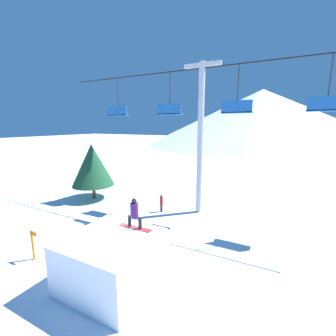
{
  "coord_description": "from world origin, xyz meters",
  "views": [
    {
      "loc": [
        6.37,
        -6.63,
        6.01
      ],
      "look_at": [
        1.02,
        3.92,
        3.74
      ],
      "focal_mm": 24.0,
      "sensor_mm": 36.0,
      "label": 1
    }
  ],
  "objects_px": {
    "snow_ramp": "(113,260)",
    "snowboarder": "(134,214)",
    "trail_marker": "(33,244)",
    "distant_skier": "(161,203)",
    "pine_tree_near": "(92,165)"
  },
  "relations": [
    {
      "from": "snowboarder",
      "to": "trail_marker",
      "type": "distance_m",
      "value": 5.13
    },
    {
      "from": "trail_marker",
      "to": "snow_ramp",
      "type": "bearing_deg",
      "value": 5.85
    },
    {
      "from": "snowboarder",
      "to": "pine_tree_near",
      "type": "height_order",
      "value": "pine_tree_near"
    },
    {
      "from": "snowboarder",
      "to": "distant_skier",
      "type": "relative_size",
      "value": 1.19
    },
    {
      "from": "trail_marker",
      "to": "distant_skier",
      "type": "xyz_separation_m",
      "value": [
        2.41,
        7.63,
        -0.09
      ]
    },
    {
      "from": "snowboarder",
      "to": "pine_tree_near",
      "type": "bearing_deg",
      "value": 143.75
    },
    {
      "from": "snowboarder",
      "to": "trail_marker",
      "type": "height_order",
      "value": "snowboarder"
    },
    {
      "from": "snow_ramp",
      "to": "trail_marker",
      "type": "relative_size",
      "value": 2.31
    },
    {
      "from": "distant_skier",
      "to": "pine_tree_near",
      "type": "bearing_deg",
      "value": 179.35
    },
    {
      "from": "snow_ramp",
      "to": "snowboarder",
      "type": "height_order",
      "value": "snowboarder"
    },
    {
      "from": "pine_tree_near",
      "to": "snow_ramp",
      "type": "bearing_deg",
      "value": -41.44
    },
    {
      "from": "snowboarder",
      "to": "pine_tree_near",
      "type": "distance_m",
      "value": 10.66
    },
    {
      "from": "snowboarder",
      "to": "trail_marker",
      "type": "relative_size",
      "value": 1.04
    },
    {
      "from": "distant_skier",
      "to": "snow_ramp",
      "type": "bearing_deg",
      "value": -75.76
    },
    {
      "from": "snowboarder",
      "to": "pine_tree_near",
      "type": "relative_size",
      "value": 0.32
    }
  ]
}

